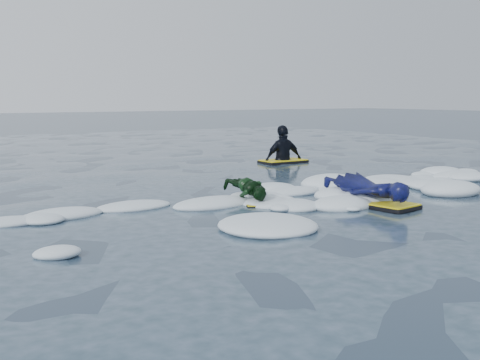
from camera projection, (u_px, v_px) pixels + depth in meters
The scene contains 5 objects.
ground at pixel (310, 214), 8.77m from camera, with size 120.00×120.00×0.00m, color #152834.
foam_band at pixel (269, 204), 9.63m from camera, with size 12.00×3.10×0.30m, color white, non-canonical shape.
prone_woman_unit at pixel (369, 190), 9.50m from camera, with size 0.81×1.82×0.46m.
prone_child_unit at pixel (250, 191), 9.60m from camera, with size 0.70×1.18×0.41m.
waiting_rider_unit at pixel (283, 161), 15.49m from camera, with size 1.22×0.67×1.83m.
Camera 1 is at (-5.51, -6.70, 1.70)m, focal length 45.00 mm.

